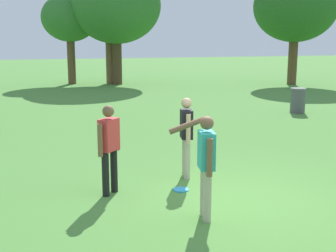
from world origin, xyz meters
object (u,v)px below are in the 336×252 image
tree_far_right (70,18)px  tree_slender_mid (109,4)px  tree_back_left (116,5)px  tree_back_right (296,7)px  person_thrower (186,132)px  person_bystander (109,144)px  trash_can_beside_table (298,100)px  person_catcher (205,160)px  frisbee (181,190)px

tree_far_right → tree_slender_mid: (2.38, -0.64, 0.87)m
tree_back_left → tree_back_right: (10.39, -3.59, -0.07)m
person_thrower → tree_far_right: tree_far_right is taller
person_bystander → trash_can_beside_table: (8.67, 6.69, -0.46)m
person_bystander → tree_back_left: 20.66m
person_thrower → tree_slender_mid: size_ratio=0.23×
trash_can_beside_table → tree_back_left: 14.43m
person_thrower → person_catcher: same height
tree_slender_mid → tree_far_right: bearing=165.0°
frisbee → trash_can_beside_table: size_ratio=0.30×
person_bystander → tree_back_right: size_ratio=0.24×
trash_can_beside_table → tree_back_left: (-4.21, 13.10, 4.36)m
person_thrower → tree_slender_mid: bearing=82.9°
person_catcher → trash_can_beside_table: 11.17m
person_catcher → tree_back_right: tree_back_right is taller
person_bystander → tree_slender_mid: 21.21m
trash_can_beside_table → tree_far_right: size_ratio=0.17×
person_catcher → tree_back_right: size_ratio=0.24×
trash_can_beside_table → tree_slender_mid: 15.12m
tree_far_right → tree_back_left: size_ratio=0.78×
tree_far_right → tree_back_left: bearing=-25.1°
person_catcher → tree_back_left: (3.26, 21.39, 3.88)m
frisbee → trash_can_beside_table: 10.13m
person_thrower → tree_back_left: (2.77, 19.29, 3.90)m
tree_back_right → person_thrower: bearing=-130.0°
tree_far_right → person_bystander: bearing=-94.8°
tree_far_right → tree_back_right: bearing=-20.4°
trash_can_beside_table → tree_back_right: tree_back_right is taller
person_thrower → person_catcher: size_ratio=1.00×
frisbee → person_thrower: bearing=62.4°
trash_can_beside_table → tree_slender_mid: (-4.52, 13.72, 4.47)m
person_thrower → person_bystander: 1.75m
tree_far_right → tree_back_right: tree_back_right is taller
tree_back_right → tree_back_left: bearing=160.9°
person_bystander → frisbee: 1.61m
tree_slender_mid → person_bystander: bearing=-101.5°
tree_back_left → tree_slender_mid: bearing=116.1°
frisbee → tree_far_right: bearing=88.7°
trash_can_beside_table → tree_back_left: tree_back_left is taller
person_catcher → tree_back_left: bearing=81.3°
person_catcher → tree_slender_mid: (2.96, 22.01, 3.99)m
person_thrower → trash_can_beside_table: (6.99, 6.19, -0.46)m
frisbee → tree_back_right: tree_back_right is taller
person_thrower → tree_back_right: size_ratio=0.24×
tree_slender_mid → trash_can_beside_table: bearing=-71.8°
person_bystander → tree_back_right: (14.84, 16.20, 3.82)m
tree_far_right → tree_back_left: (2.68, -1.26, 0.76)m
person_bystander → frisbee: person_bystander is taller
tree_back_right → tree_far_right: bearing=159.6°
tree_back_right → trash_can_beside_table: bearing=-123.0°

